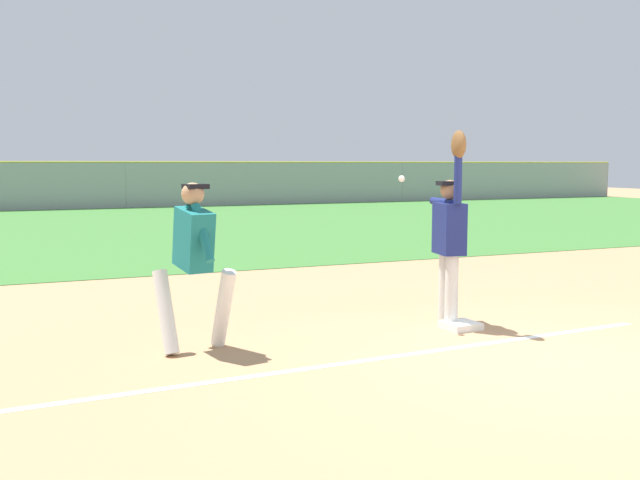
% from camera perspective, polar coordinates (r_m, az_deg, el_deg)
% --- Properties ---
extents(ground_plane, '(79.04, 79.04, 0.00)m').
position_cam_1_polar(ground_plane, '(7.46, 17.91, -9.08)').
color(ground_plane, tan).
extents(outfield_grass, '(54.53, 19.60, 0.01)m').
position_cam_1_polar(outfield_grass, '(22.67, -11.24, 1.11)').
color(outfield_grass, '#3D7533').
rests_on(outfield_grass, ground_plane).
extents(chalk_foul_line, '(11.99, 0.73, 0.01)m').
position_cam_1_polar(chalk_foul_line, '(6.35, -15.62, -11.65)').
color(chalk_foul_line, white).
rests_on(chalk_foul_line, ground_plane).
extents(first_base, '(0.40, 0.40, 0.08)m').
position_cam_1_polar(first_base, '(8.61, 11.00, -6.61)').
color(first_base, white).
rests_on(first_base, ground_plane).
extents(fielder, '(0.34, 0.90, 2.28)m').
position_cam_1_polar(fielder, '(8.59, 10.18, 0.68)').
color(fielder, silver).
rests_on(fielder, ground_plane).
extents(runner, '(0.80, 0.84, 1.72)m').
position_cam_1_polar(runner, '(7.41, -9.89, -1.12)').
color(runner, white).
rests_on(runner, ground_plane).
extents(baseball, '(0.07, 0.07, 0.07)m').
position_cam_1_polar(baseball, '(8.33, 6.44, 4.82)').
color(baseball, white).
extents(outfield_fence, '(54.61, 0.08, 2.00)m').
position_cam_1_polar(outfield_fence, '(32.25, -15.03, 4.22)').
color(outfield_fence, '#93999E').
rests_on(outfield_fence, ground_plane).
extents(parked_car_red, '(4.54, 2.39, 1.25)m').
position_cam_1_polar(parked_car_red, '(35.57, -13.21, 3.89)').
color(parked_car_red, '#B21E1E').
rests_on(parked_car_red, ground_plane).
extents(parked_car_silver, '(4.60, 2.52, 1.25)m').
position_cam_1_polar(parked_car_silver, '(37.35, -3.75, 4.13)').
color(parked_car_silver, '#B7B7BC').
rests_on(parked_car_silver, ground_plane).
extents(parked_car_blue, '(4.54, 2.39, 1.25)m').
position_cam_1_polar(parked_car_blue, '(39.37, 4.27, 4.23)').
color(parked_car_blue, '#23389E').
rests_on(parked_car_blue, ground_plane).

